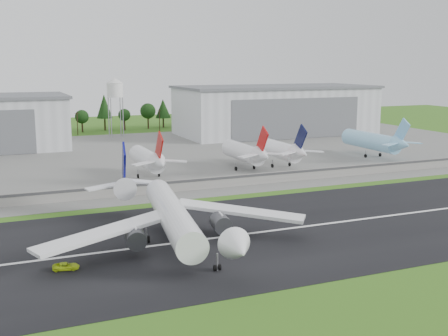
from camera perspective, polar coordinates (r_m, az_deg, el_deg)
name	(u,v)px	position (r m, az deg, el deg)	size (l,w,h in m)	color
ground	(327,240)	(121.00, 10.39, -7.19)	(600.00, 600.00, 0.00)	#286818
runway	(302,227)	(129.07, 7.96, -5.96)	(320.00, 60.00, 0.10)	black
runway_centerline	(302,227)	(129.06, 7.96, -5.93)	(220.00, 1.00, 0.02)	white
apron	(163,155)	(228.28, -6.22, 1.31)	(320.00, 150.00, 0.10)	slate
blast_fence	(225,182)	(167.66, 0.14, -1.39)	(240.00, 0.61, 3.50)	gray
hangar_east	(276,110)	(296.60, 5.27, 5.90)	(102.00, 47.00, 25.20)	silver
water_tower	(115,88)	(287.46, -11.03, 7.99)	(8.40, 8.40, 29.40)	#99999E
utility_poles	(120,133)	(305.12, -10.53, 3.52)	(230.00, 3.00, 12.00)	black
treeline	(114,130)	(319.70, -11.10, 3.81)	(320.00, 16.00, 22.00)	black
main_airliner	(173,221)	(115.19, -5.18, -5.42)	(56.64, 59.18, 18.17)	white
ground_vehicle	(66,266)	(105.98, -15.76, -9.58)	(2.18, 4.73, 1.32)	#CDEF1C
parked_jet_red_a	(149,160)	(181.37, -7.60, 0.86)	(7.36, 31.29, 16.76)	white
parked_jet_red_b	(247,153)	(193.11, 2.34, 1.56)	(7.36, 31.29, 16.85)	white
parked_jet_navy	(283,150)	(199.46, 6.03, 1.80)	(7.36, 31.29, 16.85)	white
parked_jet_skyblue	(376,141)	(227.60, 15.17, 2.63)	(7.36, 37.29, 17.12)	#8ECFF5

